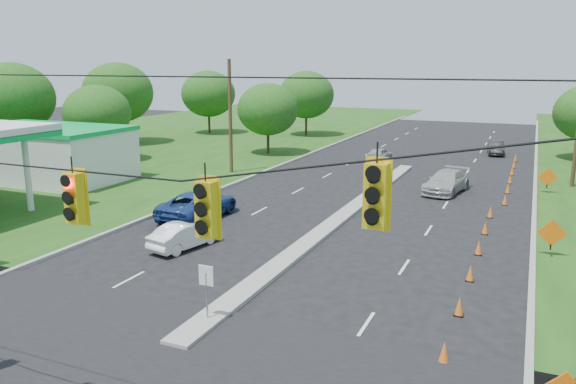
% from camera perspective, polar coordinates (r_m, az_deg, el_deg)
% --- Properties ---
extents(curb_left, '(0.25, 110.00, 0.16)m').
position_cam_1_polar(curb_left, '(44.60, -3.06, 1.73)').
color(curb_left, gray).
rests_on(curb_left, ground).
extents(curb_right, '(0.25, 110.00, 0.16)m').
position_cam_1_polar(curb_right, '(40.02, 23.76, -0.65)').
color(curb_right, gray).
rests_on(curb_right, ground).
extents(median, '(1.00, 34.00, 0.18)m').
position_cam_1_polar(median, '(32.73, 5.73, -2.44)').
color(median, gray).
rests_on(median, ground).
extents(median_sign, '(0.55, 0.06, 2.05)m').
position_cam_1_polar(median_sign, '(19.25, -8.29, -9.05)').
color(median_sign, gray).
rests_on(median_sign, ground).
extents(signal_span, '(25.60, 0.32, 9.00)m').
position_cam_1_polar(signal_span, '(13.09, -25.37, -4.53)').
color(signal_span, '#422D1C').
rests_on(signal_span, ground).
extents(utility_pole_far_left, '(0.28, 0.28, 9.00)m').
position_cam_1_polar(utility_pole_far_left, '(45.08, -5.88, 7.58)').
color(utility_pole_far_left, '#422D1C').
rests_on(utility_pole_far_left, ground).
extents(gas_station, '(18.40, 19.70, 5.20)m').
position_cam_1_polar(gas_station, '(44.73, -24.77, 3.94)').
color(gas_station, white).
rests_on(gas_station, ground).
extents(cone_1, '(0.32, 0.32, 0.70)m').
position_cam_1_polar(cone_1, '(17.73, 15.58, -15.40)').
color(cone_1, orange).
rests_on(cone_1, ground).
extents(cone_2, '(0.32, 0.32, 0.70)m').
position_cam_1_polar(cone_2, '(20.87, 17.01, -11.03)').
color(cone_2, orange).
rests_on(cone_2, ground).
extents(cone_3, '(0.32, 0.32, 0.70)m').
position_cam_1_polar(cone_3, '(24.11, 18.03, -7.81)').
color(cone_3, orange).
rests_on(cone_3, ground).
extents(cone_4, '(0.32, 0.32, 0.70)m').
position_cam_1_polar(cone_4, '(27.42, 18.80, -5.36)').
color(cone_4, orange).
rests_on(cone_4, ground).
extents(cone_5, '(0.32, 0.32, 0.70)m').
position_cam_1_polar(cone_5, '(30.77, 19.39, -3.44)').
color(cone_5, orange).
rests_on(cone_5, ground).
extents(cone_6, '(0.32, 0.32, 0.70)m').
position_cam_1_polar(cone_6, '(34.14, 19.87, -1.90)').
color(cone_6, orange).
rests_on(cone_6, ground).
extents(cone_7, '(0.32, 0.32, 0.70)m').
position_cam_1_polar(cone_7, '(37.52, 21.17, -0.72)').
color(cone_7, orange).
rests_on(cone_7, ground).
extents(cone_8, '(0.32, 0.32, 0.70)m').
position_cam_1_polar(cone_8, '(40.94, 21.42, 0.34)').
color(cone_8, orange).
rests_on(cone_8, ground).
extents(cone_9, '(0.32, 0.32, 0.70)m').
position_cam_1_polar(cone_9, '(44.37, 21.63, 1.24)').
color(cone_9, orange).
rests_on(cone_9, ground).
extents(cone_10, '(0.32, 0.32, 0.70)m').
position_cam_1_polar(cone_10, '(47.82, 21.81, 2.00)').
color(cone_10, orange).
rests_on(cone_10, ground).
extents(cone_11, '(0.32, 0.32, 0.70)m').
position_cam_1_polar(cone_11, '(51.27, 21.97, 2.67)').
color(cone_11, orange).
rests_on(cone_11, ground).
extents(cone_12, '(0.32, 0.32, 0.70)m').
position_cam_1_polar(cone_12, '(54.72, 22.11, 3.25)').
color(cone_12, orange).
rests_on(cone_12, ground).
extents(work_sign_1, '(1.27, 0.58, 1.37)m').
position_cam_1_polar(work_sign_1, '(28.13, 25.22, -3.88)').
color(work_sign_1, black).
rests_on(work_sign_1, ground).
extents(work_sign_2, '(1.27, 0.58, 1.37)m').
position_cam_1_polar(work_sign_2, '(41.78, 24.87, 1.31)').
color(work_sign_2, black).
rests_on(work_sign_2, ground).
extents(tree_2, '(5.88, 5.88, 6.86)m').
position_cam_1_polar(tree_2, '(53.03, -18.81, 7.58)').
color(tree_2, black).
rests_on(tree_2, ground).
extents(tree_3, '(7.56, 7.56, 8.82)m').
position_cam_1_polar(tree_3, '(64.40, -16.89, 9.64)').
color(tree_3, black).
rests_on(tree_3, ground).
extents(tree_4, '(6.72, 6.72, 7.84)m').
position_cam_1_polar(tree_4, '(71.81, -8.10, 9.84)').
color(tree_4, black).
rests_on(tree_4, ground).
extents(tree_5, '(5.88, 5.88, 6.86)m').
position_cam_1_polar(tree_5, '(54.62, -2.07, 8.39)').
color(tree_5, black).
rests_on(tree_5, ground).
extents(tree_6, '(6.72, 6.72, 7.84)m').
position_cam_1_polar(tree_6, '(69.10, 1.87, 9.84)').
color(tree_6, black).
rests_on(tree_6, ground).
extents(tree_14, '(7.56, 7.56, 8.82)m').
position_cam_1_polar(tree_14, '(57.31, -26.27, 8.54)').
color(tree_14, black).
rests_on(tree_14, ground).
extents(white_sedan, '(2.10, 4.00, 1.25)m').
position_cam_1_polar(white_sedan, '(27.32, -10.41, -4.32)').
color(white_sedan, white).
rests_on(white_sedan, ground).
extents(blue_pickup, '(2.70, 5.62, 1.55)m').
position_cam_1_polar(blue_pickup, '(32.41, -9.11, -1.28)').
color(blue_pickup, navy).
rests_on(blue_pickup, ground).
extents(silver_car_far, '(2.95, 5.44, 1.50)m').
position_cam_1_polar(silver_car_far, '(39.85, 15.78, 1.01)').
color(silver_car_far, '#AEAEAE').
rests_on(silver_car_far, ground).
extents(silver_car_oncoming, '(1.84, 3.81, 1.25)m').
position_cam_1_polar(silver_car_oncoming, '(51.63, 9.28, 3.82)').
color(silver_car_oncoming, '#A4A4A4').
rests_on(silver_car_oncoming, ground).
extents(dark_car_receding, '(1.87, 4.17, 1.33)m').
position_cam_1_polar(dark_car_receding, '(58.26, 20.35, 4.24)').
color(dark_car_receding, black).
rests_on(dark_car_receding, ground).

